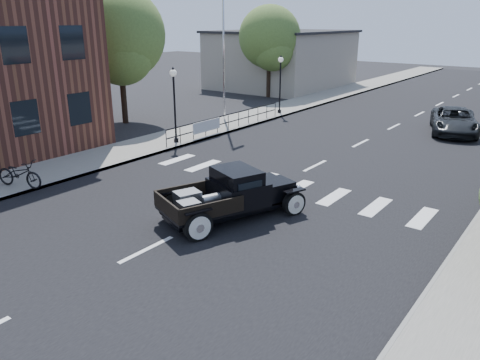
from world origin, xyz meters
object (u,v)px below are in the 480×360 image
Objects in this scene: flagpole at (223,27)px; motorcycle at (19,174)px; second_car at (454,121)px; hotrod_pickup at (231,194)px.

flagpole reaches higher than motorcycle.
second_car is 22.65m from motorcycle.
motorcycle is (1.72, -14.53, -5.08)m from flagpole.
motorcycle is (-10.75, -19.93, -0.03)m from second_car.
flagpole is 2.30× the size of hotrod_pickup.
hotrod_pickup is 8.48m from motorcycle.
flagpole is at bearing -10.11° from motorcycle.
flagpole reaches higher than second_car.
second_car is (12.46, 5.41, -5.05)m from flagpole.
hotrod_pickup is 2.41× the size of motorcycle.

